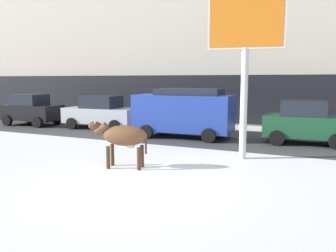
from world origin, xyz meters
TOP-DOWN VIEW (x-y plane):
  - ground_plane at (0.00, 0.00)m, footprint 120.00×120.00m
  - road_strip at (0.00, 8.18)m, footprint 60.00×5.60m
  - building_facade at (0.00, 15.35)m, footprint 44.00×6.10m
  - cow_brown at (-1.19, 1.57)m, footprint 1.94×0.92m
  - billboard at (1.94, 4.34)m, footprint 2.52×0.63m
  - car_black_hatchback at (-11.57, 7.97)m, footprint 3.58×2.05m
  - car_silver_sedan at (-6.88, 8.49)m, footprint 4.28×2.14m
  - car_blue_van at (-1.54, 7.59)m, footprint 4.68×2.29m
  - car_darkgreen_hatchback at (3.80, 8.18)m, footprint 3.58×2.05m
  - pedestrian_near_billboard at (-5.69, 11.05)m, footprint 0.36×0.24m

SIDE VIEW (x-z plane):
  - ground_plane at x=0.00m, z-range 0.00..0.00m
  - road_strip at x=0.00m, z-range 0.00..0.01m
  - pedestrian_near_billboard at x=-5.69m, z-range 0.01..1.74m
  - car_silver_sedan at x=-6.88m, z-range -0.01..1.83m
  - car_black_hatchback at x=-11.57m, z-range 0.00..1.86m
  - car_darkgreen_hatchback at x=3.80m, z-range 0.00..1.86m
  - cow_brown at x=-1.19m, z-range 0.22..1.76m
  - car_blue_van at x=-1.54m, z-range 0.08..2.40m
  - billboard at x=1.94m, z-range 1.53..7.09m
  - building_facade at x=0.00m, z-range -0.02..12.98m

